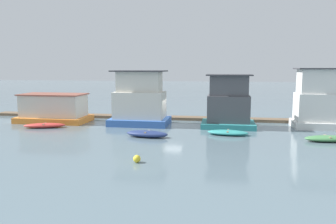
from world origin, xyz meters
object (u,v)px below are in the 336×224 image
at_px(dinghy_green, 328,138).
at_px(dinghy_navy, 147,134).
at_px(houseboat_teal, 228,104).
at_px(houseboat_white, 323,100).
at_px(buoy_yellow, 137,159).
at_px(dinghy_red, 45,125).
at_px(houseboat_blue, 140,101).
at_px(houseboat_orange, 54,109).
at_px(dinghy_teal, 228,133).

bearing_deg(dinghy_green, dinghy_navy, -177.15).
height_order(houseboat_teal, houseboat_white, houseboat_white).
height_order(dinghy_navy, dinghy_green, dinghy_navy).
bearing_deg(houseboat_teal, buoy_yellow, -113.53).
bearing_deg(houseboat_white, dinghy_green, -101.17).
bearing_deg(dinghy_red, houseboat_blue, 20.86).
bearing_deg(houseboat_orange, dinghy_red, -76.45).
bearing_deg(dinghy_red, houseboat_teal, 10.58).
height_order(dinghy_red, dinghy_navy, dinghy_navy).
distance_m(houseboat_teal, dinghy_teal, 4.25).
distance_m(houseboat_blue, dinghy_green, 17.07).
distance_m(houseboat_white, dinghy_red, 26.31).
bearing_deg(dinghy_navy, dinghy_red, 166.90).
xyz_separation_m(dinghy_red, dinghy_navy, (10.54, -2.45, 0.05)).
distance_m(houseboat_teal, dinghy_red, 17.59).
xyz_separation_m(houseboat_white, dinghy_navy, (-15.32, -6.66, -2.34)).
bearing_deg(buoy_yellow, dinghy_teal, 58.74).
distance_m(houseboat_blue, buoy_yellow, 13.41).
relative_size(dinghy_teal, dinghy_green, 0.95).
distance_m(houseboat_white, dinghy_navy, 16.87).
bearing_deg(dinghy_red, buoy_yellow, -39.79).
xyz_separation_m(dinghy_navy, dinghy_green, (14.15, 0.70, -0.04)).
bearing_deg(houseboat_blue, houseboat_teal, -0.19).
bearing_deg(dinghy_navy, dinghy_green, 2.85).
xyz_separation_m(houseboat_blue, dinghy_red, (-8.50, -3.24, -2.11)).
xyz_separation_m(houseboat_orange, buoy_yellow, (12.39, -13.00, -1.14)).
bearing_deg(dinghy_navy, houseboat_teal, 40.48).
bearing_deg(dinghy_navy, dinghy_teal, 16.29).
bearing_deg(houseboat_orange, dinghy_green, -11.32).
bearing_deg(dinghy_navy, houseboat_orange, 152.90).
bearing_deg(houseboat_teal, houseboat_orange, 179.53).
height_order(houseboat_teal, dinghy_teal, houseboat_teal).
relative_size(houseboat_orange, houseboat_blue, 1.25).
xyz_separation_m(dinghy_red, dinghy_teal, (17.11, -0.53, -0.02)).
bearing_deg(houseboat_white, houseboat_teal, -173.47).
bearing_deg(buoy_yellow, houseboat_teal, 66.47).
xyz_separation_m(houseboat_orange, dinghy_teal, (17.92, -3.89, -1.17)).
bearing_deg(houseboat_teal, dinghy_navy, -139.52).
height_order(houseboat_orange, houseboat_white, houseboat_white).
relative_size(dinghy_green, buoy_yellow, 7.96).
bearing_deg(houseboat_orange, dinghy_navy, -27.10).
distance_m(dinghy_red, buoy_yellow, 15.07).
height_order(houseboat_white, dinghy_red, houseboat_white).
bearing_deg(houseboat_teal, dinghy_red, -169.42).
distance_m(houseboat_teal, dinghy_green, 9.22).
xyz_separation_m(houseboat_blue, dinghy_navy, (2.04, -5.69, -2.06)).
height_order(houseboat_blue, dinghy_green, houseboat_blue).
relative_size(houseboat_blue, dinghy_navy, 1.58).
height_order(houseboat_orange, dinghy_teal, houseboat_orange).
relative_size(houseboat_blue, dinghy_green, 1.57).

